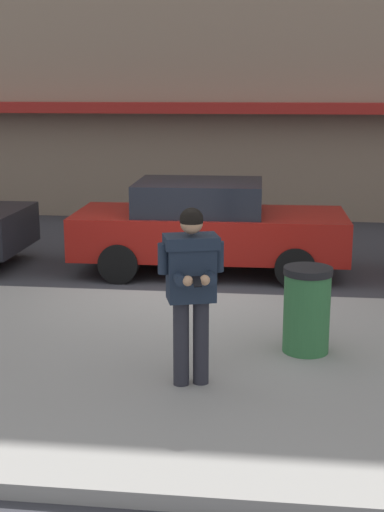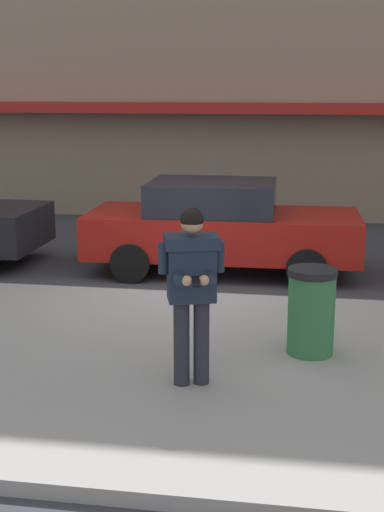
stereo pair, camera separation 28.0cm
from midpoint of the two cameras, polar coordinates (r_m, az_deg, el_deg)
ground_plane at (r=10.68m, az=0.52°, el=-3.29°), size 80.00×80.00×0.00m
sidewalk at (r=7.87m, az=4.62°, el=-9.00°), size 32.00×5.30×0.14m
curb_paint_line at (r=10.62m, az=5.91°, el=-3.42°), size 28.00×0.12×0.01m
parked_sedan_mid at (r=11.95m, az=2.96°, el=2.41°), size 4.54×2.01×1.54m
man_texting_on_phone at (r=6.94m, az=1.12°, el=-1.75°), size 0.63×0.64×1.81m
trash_bin at (r=8.07m, az=10.51°, el=-4.35°), size 0.55×0.55×0.98m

